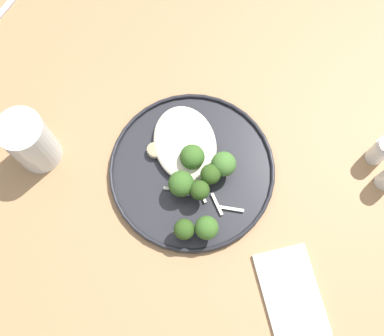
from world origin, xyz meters
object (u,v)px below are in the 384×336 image
object	(u,v)px
broccoli_floret_tall_stalk	(200,190)
broccoli_floret_right_tilted	(181,230)
seared_scallop_rear_pale	(174,154)
water_glass	(32,143)
broccoli_floret_split_head	(181,184)
dinner_plate	(192,170)
broccoli_floret_rear_charred	(224,164)
folded_napkin	(291,294)
dinner_fork	(10,3)
seared_scallop_left_edge	(196,156)
seared_scallop_large_seared	(169,124)
broccoli_floret_beside_noodles	(207,228)
broccoli_floret_center_pile	(192,157)
broccoli_floret_near_rim	(210,175)
salt_shaker	(381,153)
seared_scallop_tilted_round	(206,170)
seared_scallop_right_edge	(155,150)

from	to	relation	value
broccoli_floret_tall_stalk	broccoli_floret_right_tilted	distance (m)	0.07
seared_scallop_rear_pale	water_glass	size ratio (longest dim) A/B	0.20
broccoli_floret_split_head	seared_scallop_rear_pale	bearing A→B (deg)	178.61
dinner_plate	broccoli_floret_rear_charred	xyz separation A→B (m)	(0.01, 0.05, 0.04)
dinner_plate	folded_napkin	world-z (taller)	dinner_plate
seared_scallop_rear_pale	dinner_fork	distance (m)	0.47
seared_scallop_left_edge	water_glass	world-z (taller)	water_glass
seared_scallop_rear_pale	broccoli_floret_tall_stalk	xyz separation A→B (m)	(0.08, 0.03, 0.03)
seared_scallop_rear_pale	broccoli_floret_split_head	distance (m)	0.07
seared_scallop_large_seared	broccoli_floret_tall_stalk	distance (m)	0.14
folded_napkin	seared_scallop_rear_pale	bearing A→B (deg)	-154.24
broccoli_floret_beside_noodles	broccoli_floret_center_pile	xyz separation A→B (m)	(-0.12, 0.01, -0.01)
broccoli_floret_near_rim	water_glass	size ratio (longest dim) A/B	0.47
dinner_plate	dinner_fork	bearing A→B (deg)	-147.64
seared_scallop_large_seared	broccoli_floret_right_tilted	size ratio (longest dim) A/B	0.52
broccoli_floret_near_rim	broccoli_floret_rear_charred	size ratio (longest dim) A/B	0.96
broccoli_floret_near_rim	seared_scallop_large_seared	bearing A→B (deg)	-158.38
seared_scallop_rear_pale	broccoli_floret_split_head	size ratio (longest dim) A/B	0.43
seared_scallop_rear_pale	broccoli_floret_beside_noodles	xyz separation A→B (m)	(0.14, 0.02, 0.03)
dinner_fork	seared_scallop_left_edge	bearing A→B (deg)	34.73
broccoli_floret_beside_noodles	folded_napkin	size ratio (longest dim) A/B	0.40
broccoli_floret_split_head	dinner_fork	distance (m)	0.52
seared_scallop_left_edge	seared_scallop_rear_pale	bearing A→B (deg)	-107.25
salt_shaker	water_glass	bearing A→B (deg)	-104.40
broccoli_floret_right_tilted	water_glass	size ratio (longest dim) A/B	0.46
seared_scallop_rear_pale	seared_scallop_left_edge	bearing A→B (deg)	72.75
broccoli_floret_split_head	water_glass	xyz separation A→B (m)	(-0.13, -0.23, 0.01)
broccoli_floret_center_pile	broccoli_floret_right_tilted	xyz separation A→B (m)	(0.12, -0.05, 0.00)
broccoli_floret_near_rim	salt_shaker	distance (m)	0.30
seared_scallop_tilted_round	broccoli_floret_center_pile	xyz separation A→B (m)	(-0.02, -0.02, 0.02)
dinner_plate	broccoli_floret_center_pile	world-z (taller)	broccoli_floret_center_pile
seared_scallop_rear_pale	seared_scallop_left_edge	world-z (taller)	seared_scallop_left_edge
folded_napkin	seared_scallop_tilted_round	bearing A→B (deg)	-160.03
seared_scallop_right_edge	broccoli_floret_center_pile	xyz separation A→B (m)	(0.03, 0.06, 0.02)
broccoli_floret_split_head	salt_shaker	bearing A→B (deg)	86.27
seared_scallop_left_edge	seared_scallop_large_seared	distance (m)	0.08
seared_scallop_rear_pale	seared_scallop_tilted_round	xyz separation A→B (m)	(0.04, 0.05, -0.00)
broccoli_floret_right_tilted	folded_napkin	size ratio (longest dim) A/B	0.36
seared_scallop_left_edge	folded_napkin	size ratio (longest dim) A/B	0.16
broccoli_floret_near_rim	salt_shaker	bearing A→B (deg)	85.00
broccoli_floret_center_pile	broccoli_floret_split_head	size ratio (longest dim) A/B	0.93
seared_scallop_large_seared	salt_shaker	world-z (taller)	salt_shaker
broccoli_floret_right_tilted	salt_shaker	world-z (taller)	salt_shaker
folded_napkin	dinner_plate	bearing A→B (deg)	-156.06
seared_scallop_left_edge	broccoli_floret_near_rim	world-z (taller)	broccoli_floret_near_rim
seared_scallop_rear_pale	broccoli_floret_right_tilted	bearing A→B (deg)	-7.86
broccoli_floret_split_head	broccoli_floret_rear_charred	distance (m)	0.08
broccoli_floret_rear_charred	dinner_fork	distance (m)	0.55
seared_scallop_left_edge	broccoli_floret_near_rim	xyz separation A→B (m)	(0.05, 0.01, 0.02)
seared_scallop_left_edge	water_glass	bearing A→B (deg)	-105.77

